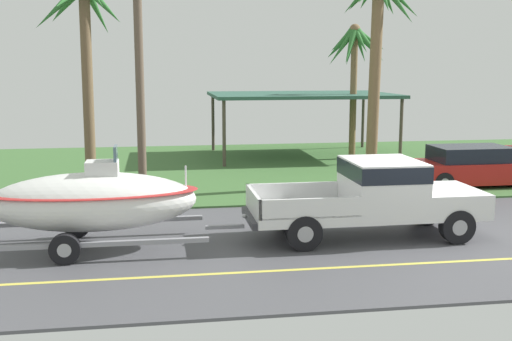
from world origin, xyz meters
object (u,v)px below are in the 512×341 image
object	(u,v)px
boat_on_trailer	(92,201)
carport_awning	(301,96)
palm_tree_near_right	(82,31)
utility_pole	(139,58)
pickup_truck_towing	(380,194)
parked_sedan_near	(474,167)
palm_tree_near_left	(377,24)
palm_tree_mid	(353,53)

from	to	relation	value
boat_on_trailer	carport_awning	distance (m)	15.44
palm_tree_near_right	utility_pole	world-z (taller)	utility_pole
pickup_truck_towing	parked_sedan_near	xyz separation A→B (m)	(5.34, 5.53, -0.36)
carport_awning	palm_tree_near_left	world-z (taller)	palm_tree_near_left
boat_on_trailer	palm_tree_near_right	distance (m)	6.53
boat_on_trailer	parked_sedan_near	size ratio (longest dim) A/B	1.35
pickup_truck_towing	utility_pole	distance (m)	7.67
pickup_truck_towing	palm_tree_mid	bearing A→B (deg)	75.72
pickup_truck_towing	boat_on_trailer	distance (m)	6.69
parked_sedan_near	palm_tree_near_right	size ratio (longest dim) A/B	0.67
palm_tree_near_left	carport_awning	bearing A→B (deg)	96.78
palm_tree_near_left	utility_pole	bearing A→B (deg)	-164.98
utility_pole	carport_awning	bearing A→B (deg)	53.58
palm_tree_near_right	utility_pole	xyz separation A→B (m)	(1.62, -1.13, -0.78)
boat_on_trailer	palm_tree_mid	distance (m)	15.96
palm_tree_mid	utility_pole	distance (m)	11.92
carport_awning	utility_pole	size ratio (longest dim) A/B	0.96
pickup_truck_towing	palm_tree_near_left	size ratio (longest dim) A/B	0.80
boat_on_trailer	utility_pole	distance (m)	5.23
utility_pole	palm_tree_mid	bearing A→B (deg)	42.76
carport_awning	palm_tree_mid	xyz separation A→B (m)	(1.98, -1.09, 1.84)
pickup_truck_towing	palm_tree_near_right	bearing A→B (deg)	144.66
parked_sedan_near	palm_tree_mid	size ratio (longest dim) A/B	0.77
pickup_truck_towing	utility_pole	size ratio (longest dim) A/B	0.70
carport_awning	palm_tree_near_right	bearing A→B (deg)	-136.19
palm_tree_near_right	pickup_truck_towing	bearing A→B (deg)	-35.34
palm_tree_near_left	palm_tree_mid	world-z (taller)	palm_tree_near_left
palm_tree_mid	utility_pole	xyz separation A→B (m)	(-8.75, -8.09, -0.31)
parked_sedan_near	utility_pole	distance (m)	11.66
pickup_truck_towing	palm_tree_near_right	world-z (taller)	palm_tree_near_right
parked_sedan_near	utility_pole	bearing A→B (deg)	-172.30
pickup_truck_towing	palm_tree_near_left	xyz separation A→B (m)	(1.96, 6.09, 4.35)
utility_pole	parked_sedan_near	bearing A→B (deg)	7.70
pickup_truck_towing	palm_tree_near_left	distance (m)	7.74
parked_sedan_near	palm_tree_near_left	size ratio (longest dim) A/B	0.62
palm_tree_mid	utility_pole	bearing A→B (deg)	-137.24
palm_tree_near_left	palm_tree_near_right	bearing A→B (deg)	-174.32
parked_sedan_near	carport_awning	world-z (taller)	carport_awning
carport_awning	parked_sedan_near	bearing A→B (deg)	-61.24
boat_on_trailer	utility_pole	size ratio (longest dim) A/B	0.73
pickup_truck_towing	parked_sedan_near	distance (m)	7.69
parked_sedan_near	carport_awning	xyz separation A→B (m)	(-4.22, 7.70, 2.05)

